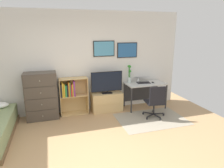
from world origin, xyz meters
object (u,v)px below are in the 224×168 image
at_px(tv_stand, 107,102).
at_px(laptop, 143,80).
at_px(computer_mouse, 153,82).
at_px(dresser, 41,96).
at_px(wine_glass, 138,79).
at_px(bamboo_vase, 129,73).
at_px(bookshelf, 71,93).
at_px(desk, 144,87).
at_px(office_chair, 156,101).
at_px(television, 107,83).

xyz_separation_m(tv_stand, laptop, (1.07, -0.02, 0.55)).
distance_m(tv_stand, computer_mouse, 1.42).
xyz_separation_m(dresser, tv_stand, (1.70, 0.02, -0.34)).
xyz_separation_m(laptop, wine_glass, (-0.20, -0.13, 0.07)).
relative_size(computer_mouse, bamboo_vase, 0.21).
height_order(bookshelf, laptop, bookshelf).
bearing_deg(computer_mouse, bamboo_vase, 159.05).
height_order(desk, office_chair, office_chair).
bearing_deg(dresser, tv_stand, 0.51).
height_order(television, wine_glass, television).
distance_m(computer_mouse, wine_glass, 0.47).
bearing_deg(desk, bookshelf, 178.04).
xyz_separation_m(bookshelf, bamboo_vase, (1.66, 0.03, 0.44)).
relative_size(dresser, computer_mouse, 11.51).
bearing_deg(wine_glass, dresser, 176.96).
bearing_deg(dresser, bookshelf, 5.04).
bearing_deg(office_chair, bamboo_vase, 119.12).
height_order(television, computer_mouse, television).
height_order(television, bamboo_vase, bamboo_vase).
bearing_deg(wine_glass, bamboo_vase, 126.33).
relative_size(office_chair, wine_glass, 4.78).
bearing_deg(tv_stand, computer_mouse, -6.85).
xyz_separation_m(television, bamboo_vase, (0.70, 0.10, 0.20)).
height_order(bookshelf, office_chair, bookshelf).
distance_m(laptop, computer_mouse, 0.29).
distance_m(desk, bamboo_vase, 0.60).
bearing_deg(bamboo_vase, tv_stand, -173.46).
bearing_deg(wine_glass, bookshelf, 173.68).
bearing_deg(bookshelf, bamboo_vase, 1.02).
xyz_separation_m(dresser, television, (1.70, -0.01, 0.22)).
xyz_separation_m(bookshelf, wine_glass, (1.83, -0.20, 0.29)).
relative_size(desk, computer_mouse, 10.86).
distance_m(desk, office_chair, 0.84).
xyz_separation_m(television, wine_glass, (0.87, -0.13, 0.05)).
bearing_deg(bookshelf, computer_mouse, -5.25).
relative_size(laptop, wine_glass, 2.69).
bearing_deg(laptop, desk, 8.36).
height_order(laptop, bamboo_vase, bamboo_vase).
xyz_separation_m(office_chair, wine_glass, (-0.18, 0.69, 0.42)).
relative_size(television, office_chair, 1.01).
bearing_deg(dresser, wine_glass, -3.04).
relative_size(dresser, laptop, 2.47).
xyz_separation_m(bamboo_vase, wine_glass, (0.17, -0.23, -0.15)).
bearing_deg(bamboo_vase, dresser, -177.73).
distance_m(tv_stand, laptop, 1.20).
distance_m(television, office_chair, 1.38).
relative_size(desk, office_chair, 1.31).
distance_m(office_chair, computer_mouse, 0.79).
relative_size(dresser, desk, 1.06).
xyz_separation_m(computer_mouse, bamboo_vase, (-0.62, 0.24, 0.27)).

